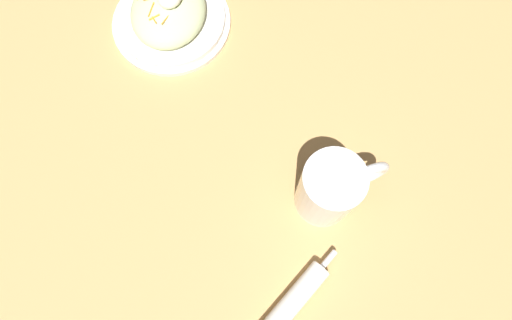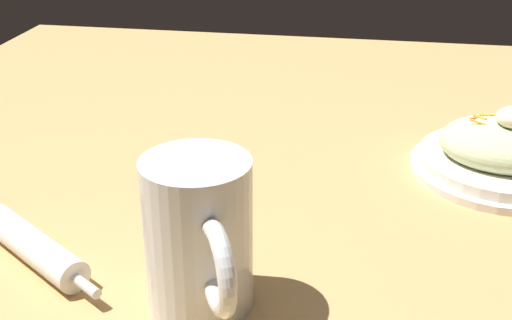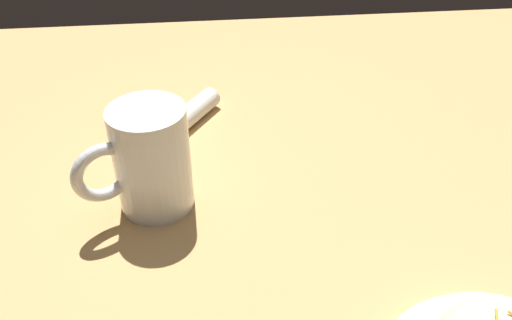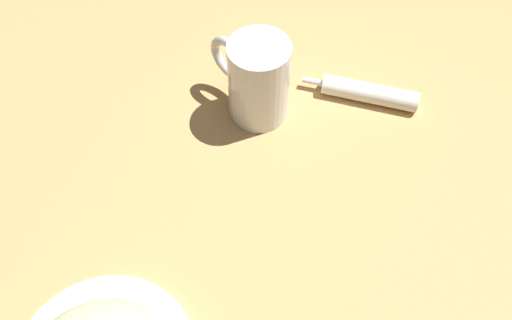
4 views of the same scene
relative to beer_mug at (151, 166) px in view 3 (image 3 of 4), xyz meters
The scene contains 3 objects.
ground_plane 0.28m from the beer_mug, 74.08° to the left, with size 1.43×1.43×0.00m, color tan.
beer_mug is the anchor object (origin of this frame).
napkin_roll 0.20m from the beer_mug, 168.02° to the left, with size 0.18×0.13×0.03m.
Camera 3 is at (0.49, -0.18, 0.48)m, focal length 37.37 mm.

